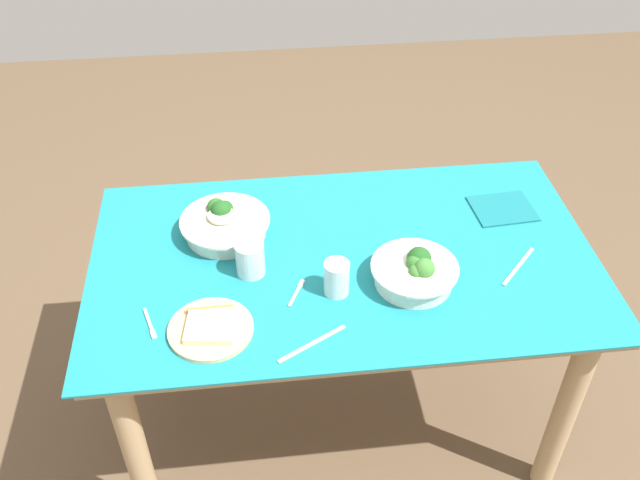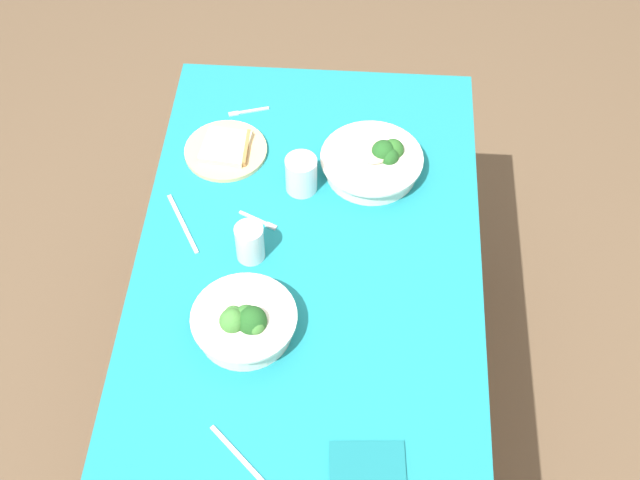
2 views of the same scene
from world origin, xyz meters
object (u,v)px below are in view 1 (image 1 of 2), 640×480
at_px(broccoli_bowl_far, 415,272).
at_px(bread_side_plate, 211,328).
at_px(fork_by_near_bowl, 297,292).
at_px(table_knife_left, 312,344).
at_px(napkin_folded_upper, 503,209).
at_px(table_knife_right, 518,266).
at_px(broccoli_bowl_near, 225,224).
at_px(water_glass_side, 337,278).
at_px(water_glass_center, 250,259).
at_px(fork_by_far_bowl, 150,325).

bearing_deg(broccoli_bowl_far, bread_side_plate, 12.04).
distance_m(fork_by_near_bowl, table_knife_left, 0.19).
xyz_separation_m(fork_by_near_bowl, table_knife_left, (-0.02, 0.19, -0.00)).
height_order(fork_by_near_bowl, napkin_folded_upper, napkin_folded_upper).
bearing_deg(bread_side_plate, napkin_folded_upper, -155.58).
bearing_deg(table_knife_right, table_knife_left, 153.40).
distance_m(broccoli_bowl_near, table_knife_left, 0.51).
height_order(water_glass_side, table_knife_right, water_glass_side).
distance_m(table_knife_left, table_knife_right, 0.64).
xyz_separation_m(broccoli_bowl_near, fork_by_near_bowl, (-0.19, 0.28, -0.03)).
relative_size(water_glass_side, table_knife_left, 0.49).
bearing_deg(broccoli_bowl_far, fork_by_near_bowl, 0.73).
height_order(broccoli_bowl_far, fork_by_near_bowl, broccoli_bowl_far).
bearing_deg(table_knife_left, bread_side_plate, -45.92).
bearing_deg(broccoli_bowl_near, fork_by_near_bowl, 124.31).
relative_size(water_glass_side, napkin_folded_upper, 0.54).
bearing_deg(water_glass_side, bread_side_plate, 17.31).
xyz_separation_m(broccoli_bowl_far, fork_by_near_bowl, (0.32, 0.00, -0.04)).
bearing_deg(water_glass_center, napkin_folded_upper, -165.85).
bearing_deg(bread_side_plate, table_knife_left, 163.26).
xyz_separation_m(bread_side_plate, napkin_folded_upper, (-0.89, -0.41, -0.01)).
relative_size(bread_side_plate, table_knife_left, 1.07).
distance_m(broccoli_bowl_far, fork_by_near_bowl, 0.32).
height_order(bread_side_plate, table_knife_left, bread_side_plate).
bearing_deg(table_knife_left, broccoli_bowl_near, -94.93).
distance_m(broccoli_bowl_near, table_knife_right, 0.85).
relative_size(water_glass_center, fork_by_near_bowl, 1.00).
bearing_deg(bread_side_plate, water_glass_center, -117.94).
relative_size(broccoli_bowl_far, fork_by_far_bowl, 2.15).
distance_m(bread_side_plate, fork_by_near_bowl, 0.26).
relative_size(bread_side_plate, napkin_folded_upper, 1.18).
distance_m(water_glass_center, fork_by_near_bowl, 0.16).
xyz_separation_m(table_knife_left, napkin_folded_upper, (-0.64, -0.48, 0.00)).
xyz_separation_m(bread_side_plate, water_glass_side, (-0.34, -0.10, 0.04)).
bearing_deg(table_knife_right, napkin_folded_upper, 35.08).
bearing_deg(water_glass_side, fork_by_far_bowl, 7.97).
height_order(fork_by_far_bowl, fork_by_near_bowl, same).
bearing_deg(bread_side_plate, broccoli_bowl_near, -96.10).
xyz_separation_m(water_glass_side, napkin_folded_upper, (-0.56, -0.30, -0.05)).
xyz_separation_m(broccoli_bowl_far, fork_by_far_bowl, (0.71, 0.08, -0.04)).
xyz_separation_m(bread_side_plate, water_glass_center, (-0.11, -0.21, 0.04)).
relative_size(fork_by_far_bowl, fork_by_near_bowl, 1.11).
bearing_deg(table_knife_left, fork_by_near_bowl, -112.81).
distance_m(table_knife_right, napkin_folded_upper, 0.26).
height_order(broccoli_bowl_far, fork_by_far_bowl, broccoli_bowl_far).
distance_m(bread_side_plate, water_glass_center, 0.24).
distance_m(water_glass_center, fork_by_far_bowl, 0.32).
bearing_deg(napkin_folded_upper, water_glass_side, 28.35).
bearing_deg(napkin_folded_upper, fork_by_near_bowl, 23.76).
bearing_deg(fork_by_near_bowl, napkin_folded_upper, -40.57).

